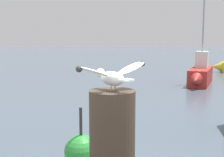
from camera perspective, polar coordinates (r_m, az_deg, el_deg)
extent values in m
cylinder|color=#382D23|center=(2.39, 0.04, -13.47)|extent=(0.33, 0.33, 0.95)
cylinder|color=#C67460|center=(2.26, 0.55, -1.68)|extent=(0.01, 0.01, 0.04)
cylinder|color=#C67460|center=(2.24, -0.14, -1.78)|extent=(0.01, 0.01, 0.04)
ellipsoid|color=silver|center=(2.25, 0.04, 0.00)|extent=(0.22, 0.23, 0.10)
sphere|color=silver|center=(2.34, -2.06, 1.01)|extent=(0.06, 0.06, 0.06)
cone|color=gold|center=(2.39, -2.87, 1.03)|extent=(0.04, 0.05, 0.02)
cube|color=silver|center=(2.14, 2.56, -0.27)|extent=(0.11, 0.11, 0.01)
ellipsoid|color=silver|center=(2.34, 3.38, 1.87)|extent=(0.26, 0.25, 0.10)
sphere|color=#282828|center=(2.42, 5.32, 2.64)|extent=(0.04, 0.04, 0.04)
ellipsoid|color=silver|center=(2.12, -3.29, 1.24)|extent=(0.26, 0.25, 0.10)
sphere|color=#282828|center=(2.05, -5.81, 1.69)|extent=(0.04, 0.04, 0.04)
cone|color=yellow|center=(22.29, 18.16, 1.99)|extent=(0.93, 0.93, 0.82)
cube|color=#B72D28|center=(16.75, 15.31, 0.42)|extent=(1.96, 3.10, 0.81)
cone|color=#B72D28|center=(15.05, 14.56, -0.22)|extent=(1.06, 1.06, 0.81)
cube|color=white|center=(17.00, 15.55, 3.26)|extent=(0.84, 0.93, 0.81)
cylinder|color=#A5A5A8|center=(16.97, 15.81, 10.22)|extent=(0.08, 0.08, 3.31)
sphere|color=green|center=(5.49, -5.43, -12.63)|extent=(0.56, 0.56, 0.56)
cylinder|color=#2D2D2D|center=(5.34, -5.50, -7.73)|extent=(0.05, 0.05, 0.50)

